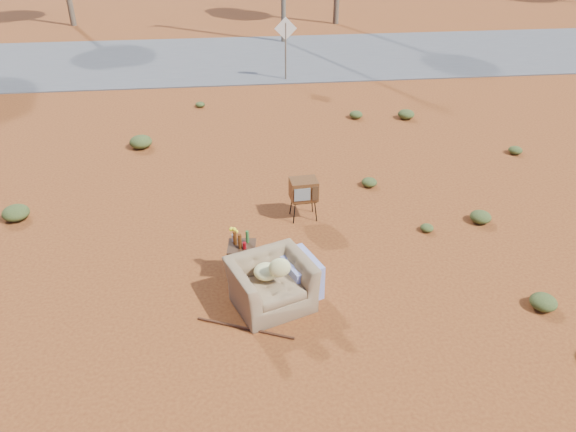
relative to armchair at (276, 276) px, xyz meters
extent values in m
plane|color=brown|center=(-0.01, 0.30, -0.52)|extent=(140.00, 140.00, 0.00)
cube|color=#565659|center=(-0.01, 15.30, -0.50)|extent=(140.00, 7.00, 0.04)
imported|color=#7F6345|center=(-0.10, -0.06, 0.04)|extent=(1.49, 1.23, 1.12)
ellipsoid|color=#E0DC89|center=(-0.17, -0.02, 0.13)|extent=(0.40, 0.40, 0.24)
ellipsoid|color=#E0DC89|center=(0.03, -0.24, 0.34)|extent=(0.36, 0.18, 0.36)
cube|color=navy|center=(0.42, 0.26, -0.20)|extent=(0.79, 0.97, 0.66)
cube|color=black|center=(0.82, 2.69, -0.07)|extent=(0.52, 0.41, 0.03)
cylinder|color=black|center=(0.60, 2.50, -0.30)|extent=(0.03, 0.03, 0.45)
cylinder|color=black|center=(1.06, 2.53, -0.30)|extent=(0.03, 0.03, 0.45)
cylinder|color=black|center=(0.58, 2.85, -0.30)|extent=(0.03, 0.03, 0.45)
cylinder|color=black|center=(1.03, 2.88, -0.30)|extent=(0.03, 0.03, 0.45)
cube|color=brown|center=(0.82, 2.69, 0.16)|extent=(0.59, 0.47, 0.43)
cube|color=slate|center=(0.76, 2.45, 0.16)|extent=(0.33, 0.04, 0.27)
cube|color=#472D19|center=(1.03, 2.47, 0.16)|extent=(0.13, 0.03, 0.31)
cube|color=#3C2616|center=(-0.54, 0.72, 0.15)|extent=(0.54, 0.54, 0.04)
cylinder|color=black|center=(-0.75, 0.55, -0.18)|extent=(0.02, 0.02, 0.68)
cylinder|color=black|center=(-0.37, 0.50, -0.18)|extent=(0.02, 0.02, 0.68)
cylinder|color=black|center=(-0.71, 0.93, -0.18)|extent=(0.02, 0.02, 0.68)
cylinder|color=black|center=(-0.33, 0.89, -0.18)|extent=(0.02, 0.02, 0.68)
cylinder|color=#4C240C|center=(-0.65, 0.78, 0.30)|extent=(0.07, 0.07, 0.25)
cylinder|color=#4C240C|center=(-0.57, 0.64, 0.31)|extent=(0.06, 0.06, 0.27)
cylinder|color=#2B5F28|center=(-0.43, 0.80, 0.29)|extent=(0.06, 0.06, 0.23)
cylinder|color=red|center=(-0.49, 0.61, 0.24)|extent=(0.06, 0.06, 0.13)
cylinder|color=silver|center=(-0.67, 0.88, 0.24)|extent=(0.08, 0.08, 0.14)
ellipsoid|color=yellow|center=(-0.67, 0.88, 0.40)|extent=(0.15, 0.15, 0.12)
cylinder|color=#482013|center=(-0.57, -0.65, -0.50)|extent=(1.53, 0.68, 0.04)
cylinder|color=brown|center=(1.49, 12.30, 0.48)|extent=(0.06, 0.06, 2.00)
cube|color=silver|center=(1.49, 12.30, 1.28)|extent=(0.78, 0.04, 0.78)
ellipsoid|color=#455123|center=(-5.21, 3.30, -0.37)|extent=(0.56, 0.56, 0.31)
ellipsoid|color=#455123|center=(4.49, 2.10, -0.40)|extent=(0.44, 0.44, 0.24)
ellipsoid|color=#455123|center=(-3.01, 6.80, -0.36)|extent=(0.60, 0.60, 0.33)
ellipsoid|color=#455123|center=(6.79, 5.30, -0.42)|extent=(0.36, 0.36, 0.20)
ellipsoid|color=#455123|center=(3.19, 8.30, -0.41)|extent=(0.40, 0.40, 0.22)
ellipsoid|color=#455123|center=(-1.51, 9.80, -0.44)|extent=(0.30, 0.30, 0.17)
camera|label=1|loc=(-0.64, -7.45, 5.63)|focal=35.00mm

